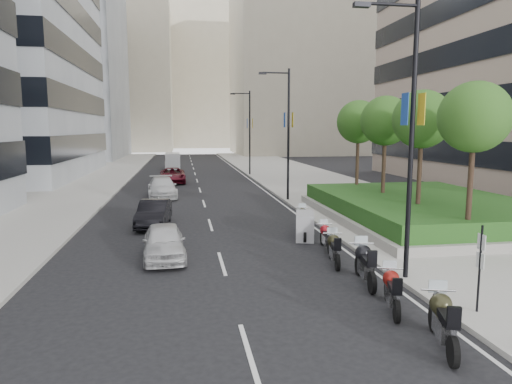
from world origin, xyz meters
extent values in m
plane|color=black|center=(0.00, 0.00, 0.00)|extent=(160.00, 160.00, 0.00)
cube|color=#9E9B93|center=(9.00, 30.00, 0.07)|extent=(10.00, 100.00, 0.15)
cube|color=#9E9B93|center=(-12.00, 30.00, 0.07)|extent=(8.00, 100.00, 0.15)
cube|color=silver|center=(3.70, 30.00, 0.01)|extent=(0.12, 100.00, 0.01)
cube|color=silver|center=(-1.50, 30.00, 0.01)|extent=(0.12, 100.00, 0.01)
cube|color=gray|center=(-24.00, 70.00, 15.00)|extent=(22.00, 26.00, 30.00)
cube|color=#B7AD93|center=(22.00, 80.00, 18.00)|extent=(28.00, 24.00, 36.00)
cube|color=#B7AD93|center=(-18.00, 100.00, 17.00)|extent=(26.00, 24.00, 34.00)
cube|color=#B7AD93|center=(2.00, 120.00, 19.00)|extent=(30.00, 24.00, 38.00)
cube|color=gray|center=(10.00, 10.00, 0.35)|extent=(10.00, 14.00, 0.40)
cube|color=#14471A|center=(10.00, 10.00, 0.95)|extent=(9.40, 13.40, 0.80)
cylinder|color=#332319|center=(8.50, 4.00, 2.55)|extent=(0.22, 0.22, 4.00)
sphere|color=#275B1C|center=(8.50, 4.00, 5.45)|extent=(2.80, 2.80, 2.80)
cylinder|color=#332319|center=(8.50, 8.00, 2.55)|extent=(0.22, 0.22, 4.00)
sphere|color=#275B1C|center=(8.50, 8.00, 5.45)|extent=(2.80, 2.80, 2.80)
cylinder|color=#332319|center=(8.50, 12.00, 2.55)|extent=(0.22, 0.22, 4.00)
sphere|color=#275B1C|center=(8.50, 12.00, 5.45)|extent=(2.80, 2.80, 2.80)
cylinder|color=#332319|center=(8.50, 16.00, 2.55)|extent=(0.22, 0.22, 4.00)
sphere|color=#275B1C|center=(8.50, 16.00, 5.45)|extent=(2.80, 2.80, 2.80)
cylinder|color=black|center=(4.30, 1.00, 4.50)|extent=(0.16, 0.16, 9.00)
cylinder|color=black|center=(3.40, 1.00, 8.70)|extent=(1.80, 0.10, 0.10)
cube|color=black|center=(2.50, 1.00, 8.65)|extent=(0.50, 0.22, 0.14)
cube|color=yellow|center=(4.58, 1.00, 5.60)|extent=(0.02, 0.45, 1.00)
cube|color=#1C449A|center=(4.02, 1.00, 5.60)|extent=(0.02, 0.45, 1.00)
cylinder|color=black|center=(4.30, 18.00, 4.50)|extent=(0.16, 0.16, 9.00)
cylinder|color=black|center=(3.40, 18.00, 8.70)|extent=(1.80, 0.10, 0.10)
cube|color=black|center=(2.50, 18.00, 8.65)|extent=(0.50, 0.22, 0.14)
cube|color=yellow|center=(4.58, 18.00, 5.60)|extent=(0.02, 0.45, 1.00)
cube|color=#1C449A|center=(4.02, 18.00, 5.60)|extent=(0.02, 0.45, 1.00)
cylinder|color=black|center=(4.30, 36.00, 4.50)|extent=(0.16, 0.16, 9.00)
cylinder|color=black|center=(3.40, 36.00, 8.70)|extent=(1.80, 0.10, 0.10)
cube|color=black|center=(2.50, 36.00, 8.65)|extent=(0.50, 0.22, 0.14)
cube|color=yellow|center=(4.58, 36.00, 5.60)|extent=(0.02, 0.45, 1.00)
cube|color=#1C449A|center=(4.02, 36.00, 5.60)|extent=(0.02, 0.45, 1.00)
cylinder|color=black|center=(4.80, -2.00, 1.25)|extent=(0.06, 0.06, 2.50)
cube|color=silver|center=(4.80, -2.00, 2.05)|extent=(0.02, 0.32, 0.42)
cube|color=silver|center=(4.80, -2.00, 1.55)|extent=(0.02, 0.32, 0.42)
cylinder|color=black|center=(2.66, -4.27, 0.33)|extent=(0.32, 0.67, 0.67)
cylinder|color=black|center=(3.18, -2.63, 0.33)|extent=(0.32, 0.67, 0.67)
cube|color=silver|center=(2.90, -3.50, 0.52)|extent=(0.58, 0.97, 0.45)
sphere|color=#292816|center=(3.01, -3.17, 0.92)|extent=(0.52, 0.52, 0.52)
cube|color=black|center=(2.81, -3.81, 0.86)|extent=(0.53, 0.86, 0.17)
cylinder|color=silver|center=(3.10, -2.89, 1.16)|extent=(0.77, 0.29, 0.05)
cylinder|color=black|center=(2.51, -2.01, 0.30)|extent=(0.28, 0.61, 0.60)
cylinder|color=black|center=(2.96, -0.51, 0.30)|extent=(0.28, 0.61, 0.60)
cube|color=silver|center=(2.72, -1.31, 0.47)|extent=(0.52, 0.88, 0.41)
sphere|color=maroon|center=(2.82, -1.00, 0.84)|extent=(0.47, 0.47, 0.47)
cube|color=black|center=(2.64, -1.59, 0.78)|extent=(0.47, 0.78, 0.16)
cylinder|color=silver|center=(2.89, -0.75, 1.05)|extent=(0.70, 0.25, 0.05)
cylinder|color=black|center=(2.74, 0.09, 0.34)|extent=(0.24, 0.70, 0.69)
cylinder|color=black|center=(3.01, 1.84, 0.34)|extent=(0.24, 0.70, 0.69)
cube|color=silver|center=(2.87, 0.91, 0.53)|extent=(0.47, 0.98, 0.46)
sphere|color=black|center=(2.92, 1.27, 0.95)|extent=(0.53, 0.53, 0.53)
cube|color=black|center=(2.82, 0.58, 0.89)|extent=(0.43, 0.87, 0.18)
cylinder|color=silver|center=(2.97, 1.56, 1.20)|extent=(0.82, 0.18, 0.06)
cylinder|color=black|center=(2.46, 2.42, 0.30)|extent=(0.22, 0.62, 0.61)
cylinder|color=black|center=(2.74, 3.96, 0.30)|extent=(0.22, 0.62, 0.61)
cube|color=silver|center=(2.59, 3.14, 0.47)|extent=(0.43, 0.87, 0.41)
sphere|color=black|center=(2.65, 3.46, 0.84)|extent=(0.47, 0.47, 0.47)
cube|color=black|center=(2.54, 2.85, 0.78)|extent=(0.40, 0.77, 0.16)
cylinder|color=silver|center=(2.69, 3.72, 1.05)|extent=(0.72, 0.18, 0.05)
cylinder|color=black|center=(2.88, 4.51, 0.28)|extent=(0.16, 0.57, 0.56)
cylinder|color=black|center=(3.02, 5.96, 0.28)|extent=(0.16, 0.57, 0.56)
cube|color=silver|center=(2.94, 5.19, 0.44)|extent=(0.35, 0.80, 0.38)
sphere|color=maroon|center=(2.97, 5.49, 0.78)|extent=(0.44, 0.44, 0.44)
cube|color=black|center=(2.92, 4.92, 0.73)|extent=(0.32, 0.70, 0.15)
cylinder|color=silver|center=(3.00, 5.73, 0.98)|extent=(0.68, 0.11, 0.05)
cylinder|color=black|center=(2.39, 6.52, 0.29)|extent=(0.25, 0.59, 0.58)
cylinder|color=black|center=(2.76, 7.96, 0.29)|extent=(0.25, 0.59, 0.58)
cube|color=gray|center=(2.58, 7.24, 0.61)|extent=(1.25, 2.09, 1.16)
cylinder|color=black|center=(2.88, 8.54, 0.29)|extent=(0.22, 0.59, 0.58)
cylinder|color=black|center=(3.17, 10.00, 0.29)|extent=(0.22, 0.59, 0.58)
cube|color=silver|center=(3.01, 9.22, 0.45)|extent=(0.43, 0.83, 0.39)
sphere|color=#2E2A19|center=(3.08, 9.53, 0.80)|extent=(0.45, 0.45, 0.45)
cube|color=black|center=(2.96, 8.95, 0.75)|extent=(0.39, 0.74, 0.15)
cylinder|color=silver|center=(3.13, 9.77, 1.01)|extent=(0.68, 0.18, 0.05)
imported|color=#B6B5B7|center=(-3.65, 5.00, 0.67)|extent=(1.80, 4.01, 1.34)
imported|color=black|center=(-4.39, 11.11, 0.67)|extent=(1.77, 4.19, 1.34)
imported|color=#BABABC|center=(-4.39, 21.40, 0.73)|extent=(2.43, 5.15, 1.45)
imported|color=#580A18|center=(-3.82, 30.50, 0.70)|extent=(2.46, 5.11, 1.40)
cube|color=silver|center=(-4.10, 46.50, 0.98)|extent=(1.90, 4.73, 1.97)
cube|color=silver|center=(-4.10, 44.72, 0.51)|extent=(1.81, 1.17, 1.03)
cylinder|color=black|center=(-4.85, 44.81, 0.33)|extent=(0.23, 0.66, 0.66)
cylinder|color=black|center=(-3.35, 44.81, 0.33)|extent=(0.23, 0.66, 0.66)
cylinder|color=black|center=(-4.85, 48.00, 0.33)|extent=(0.23, 0.66, 0.66)
cylinder|color=black|center=(-3.35, 48.00, 0.33)|extent=(0.23, 0.66, 0.66)
camera|label=1|loc=(-2.88, -12.52, 4.98)|focal=32.00mm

